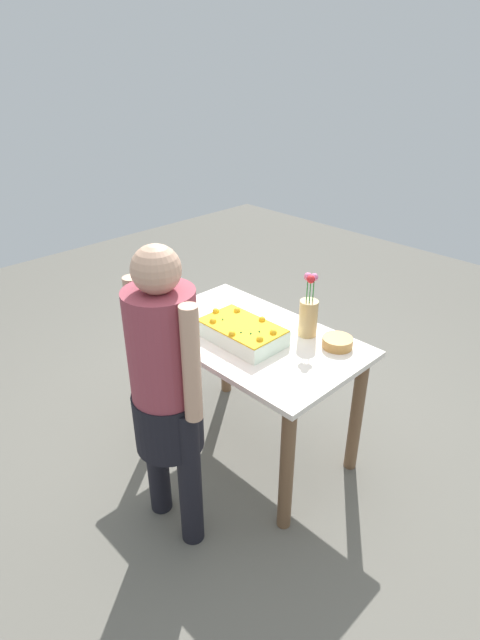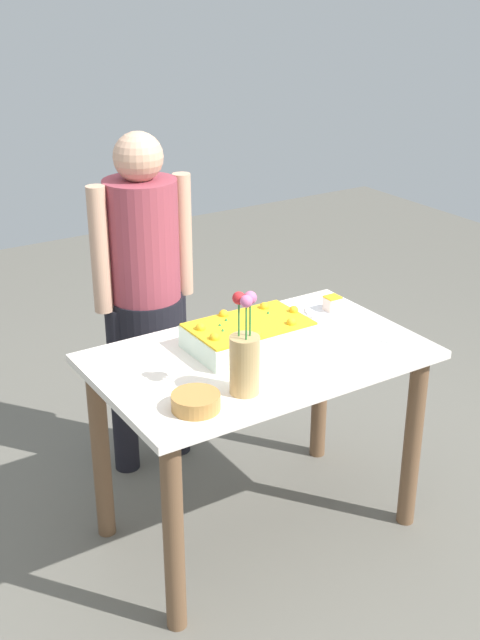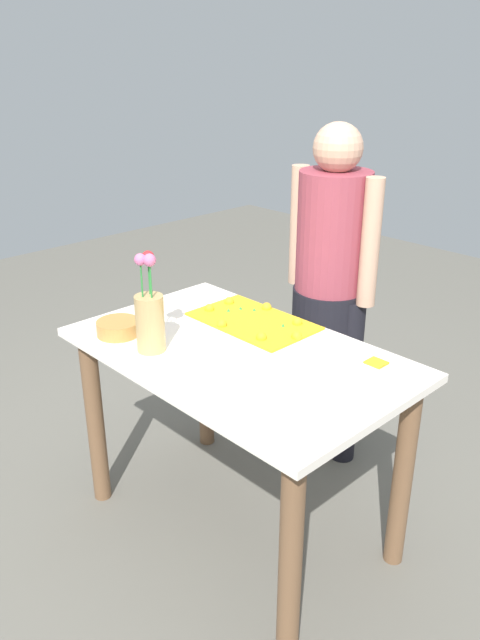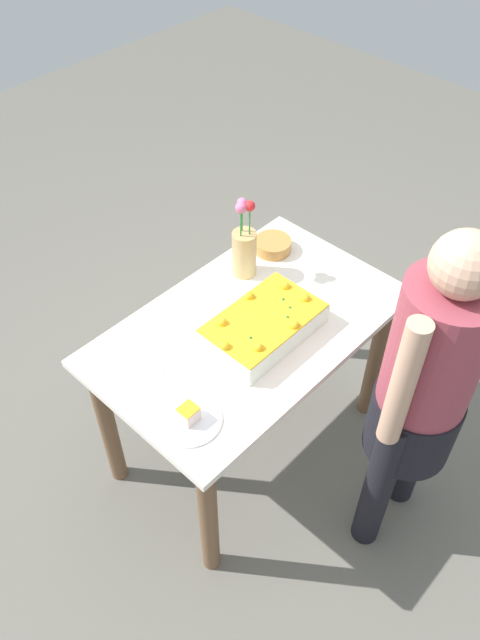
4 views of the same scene
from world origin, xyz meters
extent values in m
plane|color=#636056|center=(0.00, 0.00, 0.00)|extent=(8.00, 8.00, 0.00)
cube|color=white|center=(0.00, 0.00, 0.76)|extent=(1.20, 0.74, 0.03)
cylinder|color=brown|center=(-0.53, -0.29, 0.37)|extent=(0.07, 0.07, 0.75)
cylinder|color=brown|center=(0.53, -0.29, 0.37)|extent=(0.07, 0.07, 0.75)
cylinder|color=brown|center=(-0.53, 0.29, 0.37)|extent=(0.07, 0.07, 0.75)
cylinder|color=brown|center=(0.53, 0.29, 0.37)|extent=(0.07, 0.07, 0.75)
cube|color=white|center=(0.00, 0.07, 0.82)|extent=(0.44, 0.27, 0.08)
cube|color=yellow|center=(0.00, 0.07, 0.87)|extent=(0.43, 0.26, 0.01)
sphere|color=yellow|center=(0.20, 0.07, 0.88)|extent=(0.04, 0.04, 0.04)
sphere|color=yellow|center=(0.13, 0.16, 0.88)|extent=(0.04, 0.04, 0.04)
sphere|color=yellow|center=(-0.04, 0.18, 0.88)|extent=(0.04, 0.04, 0.04)
sphere|color=yellow|center=(-0.18, 0.12, 0.88)|extent=(0.04, 0.04, 0.04)
sphere|color=yellow|center=(-0.18, 0.02, 0.88)|extent=(0.04, 0.04, 0.04)
sphere|color=yellow|center=(-0.04, -0.04, 0.88)|extent=(0.04, 0.04, 0.04)
sphere|color=yellow|center=(0.13, -0.02, 0.88)|extent=(0.04, 0.04, 0.04)
cone|color=#2D8438|center=(-0.12, 0.06, 0.87)|extent=(0.02, 0.02, 0.02)
cone|color=#2D8438|center=(-0.10, 0.11, 0.87)|extent=(0.02, 0.02, 0.02)
cone|color=#2D8438|center=(-0.06, 0.14, 0.87)|extent=(0.02, 0.02, 0.02)
cone|color=#2D8438|center=(0.11, 0.11, 0.87)|extent=(0.02, 0.02, 0.02)
cylinder|color=white|center=(0.46, 0.16, 0.78)|extent=(0.22, 0.22, 0.01)
cube|color=#F8DECE|center=(0.46, 0.16, 0.81)|extent=(0.06, 0.06, 0.05)
cube|color=gold|center=(0.46, 0.16, 0.84)|extent=(0.06, 0.06, 0.01)
cube|color=silver|center=(0.43, -0.14, 0.78)|extent=(0.11, 0.17, 0.00)
cylinder|color=tan|center=(-0.21, -0.22, 0.88)|extent=(0.10, 0.10, 0.20)
cylinder|color=#2D8438|center=(-0.19, -0.22, 1.05)|extent=(0.01, 0.01, 0.13)
sphere|color=#D16593|center=(-0.19, -0.22, 1.11)|extent=(0.04, 0.04, 0.04)
cylinder|color=#2D8438|center=(-0.22, -0.20, 1.05)|extent=(0.01, 0.01, 0.13)
sphere|color=red|center=(-0.22, -0.20, 1.11)|extent=(0.04, 0.04, 0.04)
cylinder|color=#2D8438|center=(-0.21, -0.24, 1.05)|extent=(0.01, 0.01, 0.13)
sphere|color=#D96699|center=(-0.21, -0.24, 1.11)|extent=(0.04, 0.04, 0.04)
cylinder|color=#B8813F|center=(-0.40, -0.23, 0.81)|extent=(0.16, 0.16, 0.05)
cylinder|color=black|center=(-0.26, 0.67, 0.39)|extent=(0.11, 0.11, 0.78)
cylinder|color=black|center=(0.00, 0.67, 0.39)|extent=(0.11, 0.11, 0.78)
cylinder|color=black|center=(-0.13, 0.67, 0.66)|extent=(0.32, 0.31, 0.28)
cylinder|color=#943A48|center=(-0.13, 0.67, 1.04)|extent=(0.30, 0.30, 0.52)
sphere|color=tan|center=(-0.13, 0.67, 1.39)|extent=(0.20, 0.20, 0.20)
cylinder|color=tan|center=(-0.32, 0.67, 1.04)|extent=(0.08, 0.08, 0.52)
cylinder|color=tan|center=(0.06, 0.67, 1.04)|extent=(0.08, 0.08, 0.52)
camera|label=1|loc=(-1.63, 1.69, 2.12)|focal=28.00mm
camera|label=2|loc=(-1.47, -2.18, 2.06)|focal=45.00mm
camera|label=3|loc=(1.42, -1.35, 1.74)|focal=35.00mm
camera|label=4|loc=(1.22, 1.11, 2.49)|focal=35.00mm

